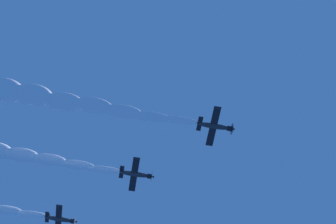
% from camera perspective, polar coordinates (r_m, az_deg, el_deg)
% --- Properties ---
extents(airplane_lead, '(7.48, 8.24, 2.47)m').
position_cam_1_polar(airplane_lead, '(74.89, 7.13, -2.15)').
color(airplane_lead, '#232328').
extents(airplane_left_wingman, '(7.47, 8.25, 2.40)m').
position_cam_1_polar(airplane_left_wingman, '(81.76, -4.77, -9.29)').
color(airplane_left_wingman, '#232328').
extents(airplane_right_wingman, '(7.47, 8.25, 2.53)m').
position_cam_1_polar(airplane_right_wingman, '(94.24, -15.79, -15.22)').
color(airplane_right_wingman, '#232328').
extents(smoke_trail_lead, '(39.49, 19.38, 5.07)m').
position_cam_1_polar(smoke_trail_lead, '(76.19, -16.39, 1.81)').
color(smoke_trail_lead, white).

